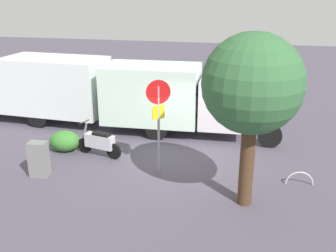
{
  "coord_description": "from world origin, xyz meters",
  "views": [
    {
      "loc": [
        -2.35,
        12.41,
        5.76
      ],
      "look_at": [
        0.32,
        0.12,
        1.3
      ],
      "focal_mm": 42.63,
      "sensor_mm": 36.0,
      "label": 1
    }
  ],
  "objects_px": {
    "box_truck_far": "(36,85)",
    "stop_sign": "(158,112)",
    "motorcycle": "(99,142)",
    "street_tree": "(252,85)",
    "box_truck_near": "(176,96)",
    "utility_cabinet": "(39,159)",
    "bike_rack_hoop": "(299,184)"
  },
  "relations": [
    {
      "from": "box_truck_far",
      "to": "motorcycle",
      "type": "height_order",
      "value": "box_truck_far"
    },
    {
      "from": "motorcycle",
      "to": "bike_rack_hoop",
      "type": "xyz_separation_m",
      "value": [
        -6.75,
        0.74,
        -0.52
      ]
    },
    {
      "from": "street_tree",
      "to": "utility_cabinet",
      "type": "relative_size",
      "value": 4.12
    },
    {
      "from": "motorcycle",
      "to": "utility_cabinet",
      "type": "bearing_deg",
      "value": 69.7
    },
    {
      "from": "motorcycle",
      "to": "bike_rack_hoop",
      "type": "bearing_deg",
      "value": -172.44
    },
    {
      "from": "motorcycle",
      "to": "bike_rack_hoop",
      "type": "height_order",
      "value": "motorcycle"
    },
    {
      "from": "motorcycle",
      "to": "street_tree",
      "type": "distance_m",
      "value": 6.28
    },
    {
      "from": "stop_sign",
      "to": "bike_rack_hoop",
      "type": "relative_size",
      "value": 3.6
    },
    {
      "from": "motorcycle",
      "to": "stop_sign",
      "type": "bearing_deg",
      "value": 175.12
    },
    {
      "from": "box_truck_near",
      "to": "bike_rack_hoop",
      "type": "relative_size",
      "value": 8.4
    },
    {
      "from": "box_truck_near",
      "to": "motorcycle",
      "type": "height_order",
      "value": "box_truck_near"
    },
    {
      "from": "motorcycle",
      "to": "street_tree",
      "type": "xyz_separation_m",
      "value": [
        -5.14,
        2.22,
        2.85
      ]
    },
    {
      "from": "utility_cabinet",
      "to": "box_truck_far",
      "type": "bearing_deg",
      "value": -60.76
    },
    {
      "from": "box_truck_far",
      "to": "utility_cabinet",
      "type": "height_order",
      "value": "box_truck_far"
    },
    {
      "from": "box_truck_near",
      "to": "utility_cabinet",
      "type": "height_order",
      "value": "box_truck_near"
    },
    {
      "from": "stop_sign",
      "to": "bike_rack_hoop",
      "type": "xyz_separation_m",
      "value": [
        -4.4,
        -0.05,
        -2.04
      ]
    },
    {
      "from": "stop_sign",
      "to": "box_truck_near",
      "type": "bearing_deg",
      "value": -86.95
    },
    {
      "from": "box_truck_far",
      "to": "bike_rack_hoop",
      "type": "height_order",
      "value": "box_truck_far"
    },
    {
      "from": "box_truck_far",
      "to": "utility_cabinet",
      "type": "distance_m",
      "value": 6.04
    },
    {
      "from": "street_tree",
      "to": "motorcycle",
      "type": "bearing_deg",
      "value": -23.38
    },
    {
      "from": "motorcycle",
      "to": "stop_sign",
      "type": "relative_size",
      "value": 0.58
    },
    {
      "from": "stop_sign",
      "to": "street_tree",
      "type": "bearing_deg",
      "value": 152.93
    },
    {
      "from": "bike_rack_hoop",
      "to": "box_truck_near",
      "type": "bearing_deg",
      "value": -38.97
    },
    {
      "from": "motorcycle",
      "to": "utility_cabinet",
      "type": "relative_size",
      "value": 1.55
    },
    {
      "from": "box_truck_far",
      "to": "utility_cabinet",
      "type": "bearing_deg",
      "value": 122.7
    },
    {
      "from": "bike_rack_hoop",
      "to": "stop_sign",
      "type": "bearing_deg",
      "value": 0.71
    },
    {
      "from": "motorcycle",
      "to": "stop_sign",
      "type": "xyz_separation_m",
      "value": [
        -2.35,
        0.8,
        1.52
      ]
    },
    {
      "from": "motorcycle",
      "to": "utility_cabinet",
      "type": "height_order",
      "value": "motorcycle"
    },
    {
      "from": "utility_cabinet",
      "to": "box_truck_near",
      "type": "bearing_deg",
      "value": -125.13
    },
    {
      "from": "box_truck_far",
      "to": "utility_cabinet",
      "type": "relative_size",
      "value": 7.01
    },
    {
      "from": "box_truck_near",
      "to": "box_truck_far",
      "type": "height_order",
      "value": "box_truck_far"
    },
    {
      "from": "box_truck_far",
      "to": "stop_sign",
      "type": "bearing_deg",
      "value": 151.39
    }
  ]
}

